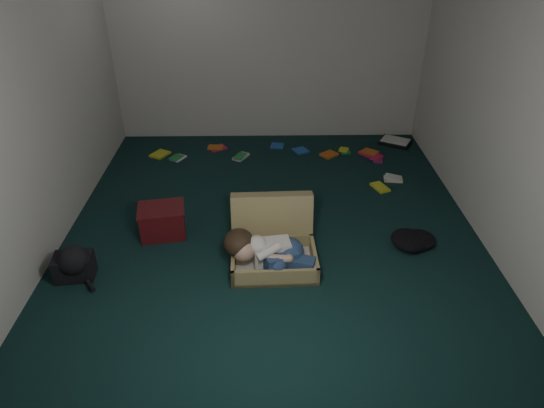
{
  "coord_description": "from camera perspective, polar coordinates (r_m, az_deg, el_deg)",
  "views": [
    {
      "loc": [
        -0.07,
        -4.02,
        2.73
      ],
      "look_at": [
        0.0,
        -0.15,
        0.35
      ],
      "focal_mm": 32.0,
      "sensor_mm": 36.0,
      "label": 1
    }
  ],
  "objects": [
    {
      "name": "floor",
      "position": [
        4.85,
        -0.03,
        -2.59
      ],
      "size": [
        4.5,
        4.5,
        0.0
      ],
      "primitive_type": "plane",
      "color": "black",
      "rests_on": "ground"
    },
    {
      "name": "backpack",
      "position": [
        4.49,
        -22.28,
        -6.72
      ],
      "size": [
        0.43,
        0.36,
        0.24
      ],
      "primitive_type": null,
      "rotation": [
        0.0,
        0.0,
        0.11
      ],
      "color": "black",
      "rests_on": "floor"
    },
    {
      "name": "wall_right",
      "position": [
        4.74,
        25.44,
        11.03
      ],
      "size": [
        0.0,
        4.5,
        4.5
      ],
      "primitive_type": "plane",
      "rotation": [
        1.57,
        0.0,
        -1.57
      ],
      "color": "silver",
      "rests_on": "ground"
    },
    {
      "name": "wall_front",
      "position": [
        2.27,
        0.92,
        -7.32
      ],
      "size": [
        4.5,
        0.0,
        4.5
      ],
      "primitive_type": "plane",
      "rotation": [
        -1.57,
        0.0,
        0.0
      ],
      "color": "silver",
      "rests_on": "ground"
    },
    {
      "name": "maroon_bin",
      "position": [
        4.77,
        -12.76,
        -1.96
      ],
      "size": [
        0.49,
        0.41,
        0.3
      ],
      "rotation": [
        0.0,
        0.0,
        0.17
      ],
      "color": "#4D0F13",
      "rests_on": "floor"
    },
    {
      "name": "paper_tray",
      "position": [
        6.78,
        14.29,
        7.11
      ],
      "size": [
        0.49,
        0.45,
        0.05
      ],
      "rotation": [
        0.0,
        0.0,
        -0.51
      ],
      "color": "black",
      "rests_on": "floor"
    },
    {
      "name": "suitcase",
      "position": [
        4.35,
        0.13,
        -4.57
      ],
      "size": [
        0.76,
        0.75,
        0.55
      ],
      "rotation": [
        0.0,
        0.0,
        0.03
      ],
      "color": "tan",
      "rests_on": "floor"
    },
    {
      "name": "wall_left",
      "position": [
        4.68,
        -25.81,
        10.71
      ],
      "size": [
        0.0,
        4.5,
        4.5
      ],
      "primitive_type": "plane",
      "rotation": [
        1.57,
        0.0,
        1.57
      ],
      "color": "silver",
      "rests_on": "ground"
    },
    {
      "name": "clothing_pile",
      "position": [
        4.74,
        15.57,
        -3.93
      ],
      "size": [
        0.44,
        0.38,
        0.13
      ],
      "primitive_type": null,
      "rotation": [
        0.0,
        0.0,
        0.15
      ],
      "color": "black",
      "rests_on": "floor"
    },
    {
      "name": "person",
      "position": [
        4.17,
        -0.45,
        -5.61
      ],
      "size": [
        0.81,
        0.38,
        0.34
      ],
      "rotation": [
        0.0,
        0.0,
        0.03
      ],
      "color": "white",
      "rests_on": "suitcase"
    },
    {
      "name": "book_scatter",
      "position": [
        6.18,
        2.8,
        5.45
      ],
      "size": [
        3.02,
        1.37,
        0.02
      ],
      "color": "yellow",
      "rests_on": "floor"
    },
    {
      "name": "wall_back",
      "position": [
        6.43,
        -0.39,
        18.74
      ],
      "size": [
        4.5,
        0.0,
        4.5
      ],
      "primitive_type": "plane",
      "rotation": [
        1.57,
        0.0,
        0.0
      ],
      "color": "silver",
      "rests_on": "ground"
    }
  ]
}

